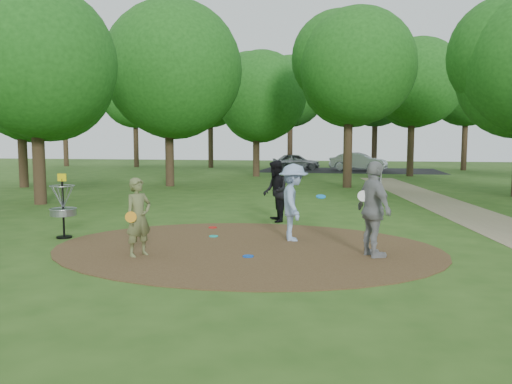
# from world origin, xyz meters

# --- Properties ---
(ground) EXTENTS (100.00, 100.00, 0.00)m
(ground) POSITION_xyz_m (0.00, 0.00, 0.00)
(ground) COLOR #2D5119
(ground) RESTS_ON ground
(dirt_clearing) EXTENTS (8.40, 8.40, 0.02)m
(dirt_clearing) POSITION_xyz_m (0.00, 0.00, 0.01)
(dirt_clearing) COLOR #47301C
(dirt_clearing) RESTS_ON ground
(parking_lot) EXTENTS (14.00, 8.00, 0.01)m
(parking_lot) POSITION_xyz_m (2.00, 30.00, 0.00)
(parking_lot) COLOR black
(parking_lot) RESTS_ON ground
(player_observer_with_disc) EXTENTS (0.62, 0.69, 1.58)m
(player_observer_with_disc) POSITION_xyz_m (-1.93, -1.16, 0.79)
(player_observer_with_disc) COLOR #61683C
(player_observer_with_disc) RESTS_ON ground
(player_throwing_with_disc) EXTENTS (1.20, 1.27, 1.79)m
(player_throwing_with_disc) POSITION_xyz_m (0.92, 0.99, 0.89)
(player_throwing_with_disc) COLOR #8CA6D1
(player_throwing_with_disc) RESTS_ON ground
(player_walking_with_disc) EXTENTS (0.90, 1.02, 1.76)m
(player_walking_with_disc) POSITION_xyz_m (0.09, 3.64, 0.88)
(player_walking_with_disc) COLOR black
(player_walking_with_disc) RESTS_ON ground
(player_waiting_with_disc) EXTENTS (0.94, 1.21, 1.92)m
(player_waiting_with_disc) POSITION_xyz_m (2.67, -0.37, 0.96)
(player_waiting_with_disc) COLOR gray
(player_waiting_with_disc) RESTS_ON ground
(disc_ground_cyan) EXTENTS (0.22, 0.22, 0.02)m
(disc_ground_cyan) POSITION_xyz_m (-1.01, 1.04, 0.03)
(disc_ground_cyan) COLOR #16B4A7
(disc_ground_cyan) RESTS_ON dirt_clearing
(disc_ground_blue) EXTENTS (0.22, 0.22, 0.02)m
(disc_ground_blue) POSITION_xyz_m (0.24, -0.86, 0.03)
(disc_ground_blue) COLOR #0B43BF
(disc_ground_blue) RESTS_ON dirt_clearing
(disc_ground_red) EXTENTS (0.22, 0.22, 0.02)m
(disc_ground_red) POSITION_xyz_m (-1.36, 2.22, 0.03)
(disc_ground_red) COLOR red
(disc_ground_red) RESTS_ON dirt_clearing
(car_left) EXTENTS (4.13, 2.31, 1.33)m
(car_left) POSITION_xyz_m (-2.30, 30.21, 0.66)
(car_left) COLOR #96989D
(car_left) RESTS_ON ground
(car_right) EXTENTS (4.58, 2.42, 1.44)m
(car_right) POSITION_xyz_m (2.71, 29.57, 0.72)
(car_right) COLOR #ACB0B4
(car_right) RESTS_ON ground
(disc_golf_basket) EXTENTS (0.63, 0.63, 1.54)m
(disc_golf_basket) POSITION_xyz_m (-4.50, 0.30, 0.87)
(disc_golf_basket) COLOR black
(disc_golf_basket) RESTS_ON ground
(tree_ring) EXTENTS (36.74, 45.15, 9.10)m
(tree_ring) POSITION_xyz_m (0.95, 9.91, 5.23)
(tree_ring) COLOR #332316
(tree_ring) RESTS_ON ground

